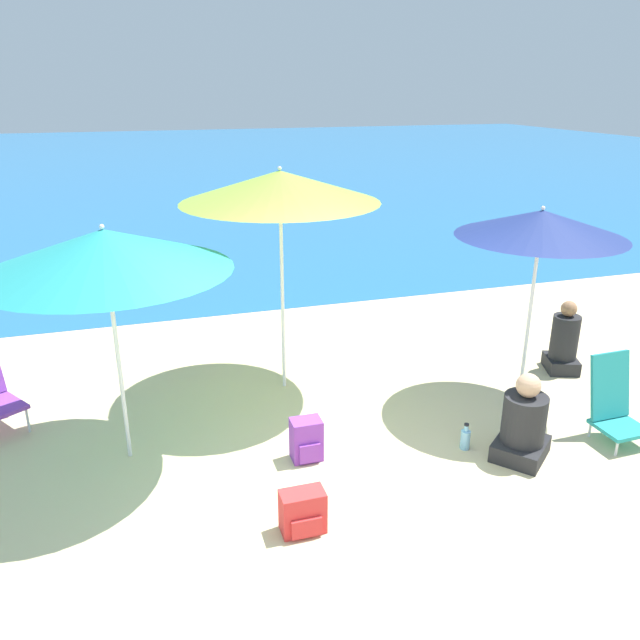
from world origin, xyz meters
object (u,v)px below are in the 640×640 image
beach_umbrella_navy (541,224)px  backpack_purple (306,440)px  person_seated_far (564,343)px  water_bottle (465,439)px  beach_chair_teal (614,402)px  backpack_red (303,512)px  beach_umbrella_lime (280,187)px  person_seated_near (523,425)px  beach_umbrella_teal (105,251)px

beach_umbrella_navy → backpack_purple: (-2.45, -0.39, -1.70)m
person_seated_far → backpack_purple: (-3.35, -0.91, -0.16)m
water_bottle → beach_umbrella_navy: bearing=32.9°
beach_chair_teal → water_bottle: 1.45m
beach_umbrella_navy → backpack_red: (-2.74, -1.31, -1.73)m
beach_umbrella_lime → backpack_purple: (-0.16, -1.46, -2.00)m
person_seated_far → backpack_red: bearing=-133.0°
beach_umbrella_navy → beach_umbrella_lime: beach_umbrella_lime is taller
backpack_purple → person_seated_far: bearing=15.2°
person_seated_far → water_bottle: size_ratio=3.32×
beach_chair_teal → person_seated_near: (-1.00, -0.05, -0.04)m
person_seated_near → beach_umbrella_lime: bearing=-179.7°
beach_umbrella_lime → backpack_red: (-0.45, -2.37, -2.02)m
beach_umbrella_lime → beach_umbrella_teal: beach_umbrella_lime is taller
beach_umbrella_navy → beach_umbrella_lime: 2.54m
beach_umbrella_navy → water_bottle: (-1.01, -0.66, -1.79)m
beach_umbrella_lime → beach_chair_teal: (2.68, -1.94, -1.83)m
beach_umbrella_teal → water_bottle: (2.94, -0.78, -1.80)m
person_seated_far → beach_umbrella_teal: bearing=-154.9°
person_seated_near → beach_umbrella_teal: bearing=-147.1°
person_seated_near → backpack_purple: bearing=-145.9°
beach_umbrella_navy → person_seated_far: size_ratio=2.42×
person_seated_far → backpack_purple: bearing=-144.4°
water_bottle → person_seated_near: bearing=-32.8°
beach_umbrella_lime → backpack_red: size_ratio=7.13×
person_seated_near → backpack_red: 2.17m
person_seated_far → backpack_red: 4.07m
beach_umbrella_lime → person_seated_far: (3.19, -0.55, -1.84)m
beach_umbrella_navy → water_bottle: bearing=-147.1°
beach_chair_teal → backpack_red: beach_chair_teal is taller
beach_umbrella_lime → backpack_purple: 2.48m
beach_umbrella_navy → person_seated_far: beach_umbrella_navy is taller
beach_umbrella_navy → person_seated_near: size_ratio=2.53×
beach_umbrella_navy → beach_chair_teal: beach_umbrella_navy is taller
beach_umbrella_navy → beach_umbrella_lime: (-2.29, 1.07, 0.30)m
beach_chair_teal → beach_umbrella_navy: bearing=113.0°
beach_umbrella_lime → beach_umbrella_navy: bearing=-25.0°
beach_umbrella_lime → person_seated_far: beach_umbrella_lime is taller
beach_umbrella_teal → beach_chair_teal: size_ratio=2.60×
beach_chair_teal → backpack_red: bearing=-173.6°
person_seated_near → backpack_purple: 1.92m
beach_umbrella_navy → person_seated_far: (0.90, 0.52, -1.54)m
beach_umbrella_teal → beach_chair_teal: beach_umbrella_teal is taller
beach_chair_teal → water_bottle: (-1.41, 0.21, -0.26)m
person_seated_near → backpack_red: bearing=-119.6°
beach_umbrella_teal → backpack_red: bearing=-49.5°
beach_umbrella_navy → person_seated_near: (-0.61, -0.92, -1.57)m
beach_umbrella_lime → person_seated_near: (1.68, -1.99, -1.87)m
beach_umbrella_teal → backpack_red: (1.22, -1.43, -1.73)m
beach_umbrella_teal → backpack_purple: bearing=-18.7°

